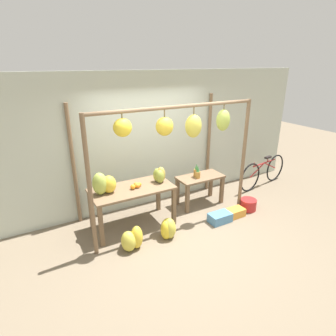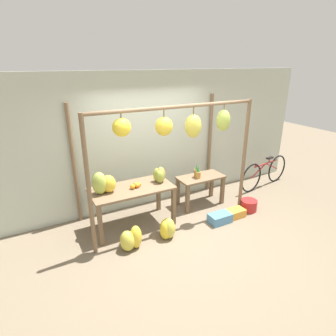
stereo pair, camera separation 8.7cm
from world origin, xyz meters
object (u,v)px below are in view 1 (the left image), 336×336
orange_pile (136,186)px  banana_pile_ground_left (132,239)px  fruit_crate_purple (235,213)px  banana_pile_ground_right (168,229)px  parked_bicycle (263,172)px  fruit_crate_white (220,218)px  banana_pile_on_table (104,184)px  blue_bucket (248,205)px  papaya_pile (160,175)px  pineapple_cluster (197,172)px

orange_pile → banana_pile_ground_left: size_ratio=0.53×
banana_pile_ground_left → fruit_crate_purple: (2.22, -0.01, -0.11)m
banana_pile_ground_left → banana_pile_ground_right: (0.69, 0.01, -0.02)m
parked_bicycle → fruit_crate_white: bearing=-157.4°
banana_pile_on_table → parked_bicycle: banana_pile_on_table is taller
blue_bucket → banana_pile_ground_right: bearing=-178.4°
fruit_crate_white → papaya_pile: size_ratio=1.47×
parked_bicycle → papaya_pile: bearing=-177.1°
banana_pile_ground_right → fruit_crate_purple: size_ratio=0.98×
pineapple_cluster → papaya_pile: 0.97m
fruit_crate_purple → banana_pile_ground_left: bearing=179.8°
banana_pile_on_table → papaya_pile: 1.07m
banana_pile_ground_right → blue_bucket: (1.97, 0.06, -0.06)m
blue_bucket → orange_pile: bearing=166.0°
pineapple_cluster → banana_pile_ground_left: (-1.81, -0.78, -0.58)m
banana_pile_ground_left → papaya_pile: 1.32m
banana_pile_ground_right → fruit_crate_purple: banana_pile_ground_right is taller
banana_pile_on_table → orange_pile: 0.60m
banana_pile_ground_left → banana_pile_ground_right: size_ratio=1.18×
pineapple_cluster → papaya_pile: size_ratio=0.98×
banana_pile_ground_left → fruit_crate_white: banana_pile_ground_left is taller
orange_pile → pineapple_cluster: 1.45m
banana_pile_on_table → banana_pile_ground_right: bearing=-37.0°
banana_pile_on_table → pineapple_cluster: size_ratio=1.59×
pineapple_cluster → blue_bucket: size_ratio=0.87×
banana_pile_on_table → banana_pile_ground_right: size_ratio=1.21×
banana_pile_ground_right → fruit_crate_white: bearing=-1.9°
pineapple_cluster → banana_pile_ground_right: (-1.12, -0.77, -0.59)m
banana_pile_on_table → banana_pile_ground_right: (0.90, -0.68, -0.80)m
banana_pile_ground_left → fruit_crate_white: 1.83m
papaya_pile → banana_pile_ground_left: bearing=-142.4°
blue_bucket → fruit_crate_purple: (-0.43, -0.07, -0.04)m
banana_pile_ground_right → parked_bicycle: 3.27m
fruit_crate_white → banana_pile_ground_left: bearing=179.1°
orange_pile → banana_pile_ground_right: bearing=-63.1°
orange_pile → papaya_pile: bearing=3.2°
banana_pile_on_table → fruit_crate_purple: banana_pile_on_table is taller
banana_pile_on_table → parked_bicycle: bearing=1.8°
blue_bucket → papaya_pile: (-1.79, 0.60, 0.81)m
banana_pile_on_table → fruit_crate_white: (2.03, -0.71, -0.88)m
fruit_crate_white → fruit_crate_purple: bearing=2.8°
pineapple_cluster → papaya_pile: (-0.95, -0.12, 0.16)m
fruit_crate_white → blue_bucket: bearing=6.3°
banana_pile_on_table → orange_pile: size_ratio=1.93×
fruit_crate_white → papaya_pile: (-0.96, 0.69, 0.84)m
banana_pile_ground_left → papaya_pile: (0.86, 0.66, 0.74)m
banana_pile_ground_left → banana_pile_ground_right: 0.69m
blue_bucket → papaya_pile: bearing=161.5°
fruit_crate_purple → blue_bucket: bearing=9.5°
fruit_crate_white → fruit_crate_purple: (0.40, 0.02, -0.01)m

